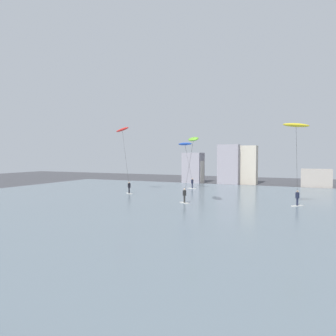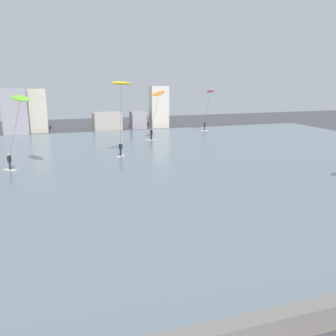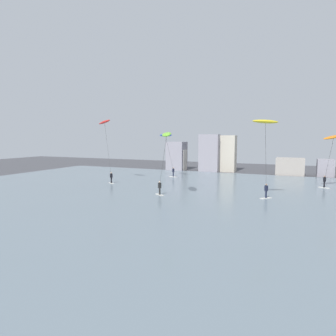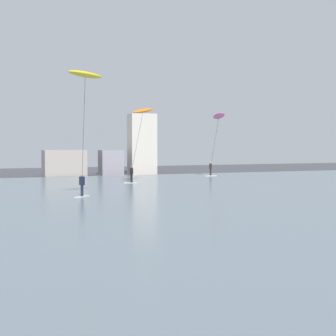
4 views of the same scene
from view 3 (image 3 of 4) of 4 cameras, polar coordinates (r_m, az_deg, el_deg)
name	(u,v)px [view 3 (image 3 of 4)]	position (r m, az deg, el deg)	size (l,w,h in m)	color
water_bay	(235,206)	(29.37, 13.27, -7.36)	(84.00, 52.00, 0.10)	slate
far_shore_buildings	(241,158)	(56.92, 14.40, 2.01)	(35.08, 4.62, 7.56)	gray
kitesurfer_lime	(166,140)	(30.94, -0.43, 5.58)	(3.56, 3.92, 7.47)	silver
kitesurfer_red	(105,128)	(43.85, -12.44, 7.77)	(3.83, 2.54, 9.53)	silver
kitesurfer_orange	(333,142)	(41.36, 30.03, 4.57)	(3.04, 3.99, 7.22)	silver
kitesurfer_blue	(167,140)	(46.61, -0.29, 5.71)	(3.09, 3.83, 7.39)	silver
kitesurfer_yellow	(265,131)	(30.91, 18.89, 6.92)	(2.79, 3.98, 8.56)	silver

